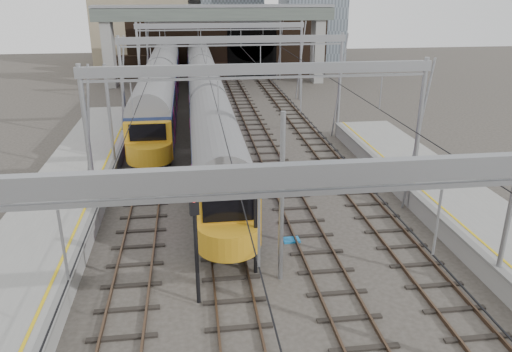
{
  "coord_description": "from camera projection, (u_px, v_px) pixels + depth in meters",
  "views": [
    {
      "loc": [
        -3.31,
        -15.35,
        11.21
      ],
      "look_at": [
        -0.25,
        7.59,
        2.4
      ],
      "focal_mm": 35.0,
      "sensor_mm": 36.0,
      "label": 1
    }
  ],
  "objects": [
    {
      "name": "equip_cover_c",
      "position": [
        291.0,
        240.0,
        23.47
      ],
      "size": [
        0.79,
        0.57,
        0.09
      ],
      "primitive_type": "cube",
      "rotation": [
        0.0,
        0.0,
        0.04
      ],
      "color": "#1870B5",
      "rests_on": "ground"
    },
    {
      "name": "signal_near_centre",
      "position": [
        256.0,
        208.0,
        19.78
      ],
      "size": [
        0.37,
        0.46,
        4.72
      ],
      "rotation": [
        0.0,
        0.0,
        0.22
      ],
      "color": "black",
      "rests_on": "ground"
    },
    {
      "name": "signal_near_left",
      "position": [
        196.0,
        234.0,
        17.82
      ],
      "size": [
        0.36,
        0.46,
        4.58
      ],
      "rotation": [
        0.0,
        0.0,
        0.23
      ],
      "color": "black",
      "rests_on": "ground"
    },
    {
      "name": "tracks",
      "position": [
        245.0,
        170.0,
        32.51
      ],
      "size": [
        14.4,
        80.0,
        0.22
      ],
      "color": "#4C3828",
      "rests_on": "ground"
    },
    {
      "name": "retaining_wall",
      "position": [
        224.0,
        43.0,
        65.36
      ],
      "size": [
        28.0,
        2.75,
        9.0
      ],
      "color": "#302015",
      "rests_on": "ground"
    },
    {
      "name": "train_main",
      "position": [
        202.0,
        78.0,
        50.58
      ],
      "size": [
        2.83,
        65.42,
        4.86
      ],
      "color": "black",
      "rests_on": "ground"
    },
    {
      "name": "overhead_line",
      "position": [
        234.0,
        55.0,
        36.19
      ],
      "size": [
        16.8,
        80.0,
        8.0
      ],
      "color": "gray",
      "rests_on": "ground"
    },
    {
      "name": "ground",
      "position": [
        290.0,
        307.0,
        18.62
      ],
      "size": [
        160.0,
        160.0,
        0.0
      ],
      "primitive_type": "plane",
      "color": "#38332D",
      "rests_on": "ground"
    },
    {
      "name": "platform_left",
      "position": [
        22.0,
        278.0,
        19.48
      ],
      "size": [
        4.32,
        55.0,
        1.12
      ],
      "color": "gray",
      "rests_on": "ground"
    },
    {
      "name": "equip_cover_a",
      "position": [
        243.0,
        237.0,
        23.74
      ],
      "size": [
        1.03,
        0.84,
        0.11
      ],
      "primitive_type": "cube",
      "rotation": [
        0.0,
        0.0,
        0.24
      ],
      "color": "#1870B5",
      "rests_on": "ground"
    },
    {
      "name": "overbridge",
      "position": [
        215.0,
        22.0,
        58.65
      ],
      "size": [
        28.0,
        3.0,
        9.25
      ],
      "color": "gray",
      "rests_on": "ground"
    },
    {
      "name": "train_second",
      "position": [
        164.0,
        70.0,
        54.76
      ],
      "size": [
        3.01,
        52.16,
        5.11
      ],
      "color": "black",
      "rests_on": "ground"
    },
    {
      "name": "equip_cover_b",
      "position": [
        235.0,
        241.0,
        23.39
      ],
      "size": [
        0.94,
        0.82,
        0.09
      ],
      "primitive_type": "cube",
      "rotation": [
        0.0,
        0.0,
        -0.42
      ],
      "color": "#1870B5",
      "rests_on": "ground"
    }
  ]
}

